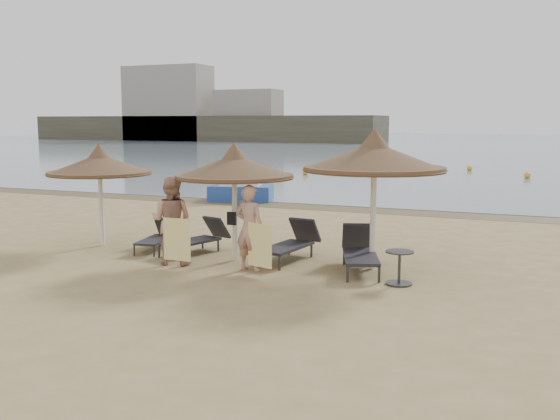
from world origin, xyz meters
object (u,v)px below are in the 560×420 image
(lounger_far_left, at_px, (158,236))
(lounger_far_right, at_px, (360,250))
(lounger_near_left, at_px, (198,237))
(lounger_near_right, at_px, (292,242))
(palapa_left, at_px, (100,165))
(person_right, at_px, (249,221))
(pedal_boat, at_px, (240,190))
(palapa_center, at_px, (234,167))
(palapa_right, at_px, (374,158))
(person_left, at_px, (171,213))
(side_table, at_px, (399,269))

(lounger_far_left, bearing_deg, lounger_far_right, -13.00)
(lounger_near_left, bearing_deg, lounger_near_right, 21.45)
(palapa_left, distance_m, lounger_far_right, 6.98)
(person_right, xyz_separation_m, pedal_boat, (-5.47, 10.64, -0.65))
(palapa_center, relative_size, lounger_near_right, 1.32)
(palapa_left, bearing_deg, person_right, -12.37)
(palapa_center, bearing_deg, lounger_far_left, 169.91)
(palapa_right, height_order, person_left, palapa_right)
(palapa_right, xyz_separation_m, person_left, (-4.25, -1.26, -1.26))
(person_left, distance_m, person_right, 1.89)
(lounger_far_left, bearing_deg, lounger_near_left, -10.11)
(person_left, xyz_separation_m, person_right, (1.89, 0.06, -0.06))
(palapa_left, bearing_deg, person_left, -21.29)
(palapa_left, height_order, lounger_far_right, palapa_left)
(lounger_near_right, xyz_separation_m, pedal_boat, (-5.87, 9.24, 0.02))
(palapa_left, bearing_deg, lounger_near_left, 4.52)
(lounger_near_left, xyz_separation_m, person_left, (0.07, -1.29, 0.77))
(lounger_near_right, xyz_separation_m, side_table, (2.77, -1.29, -0.09))
(lounger_near_left, height_order, side_table, lounger_near_left)
(lounger_far_left, bearing_deg, lounger_near_right, -8.01)
(person_left, xyz_separation_m, pedal_boat, (-3.58, 10.70, -0.72))
(palapa_right, bearing_deg, person_right, -153.01)
(lounger_near_left, xyz_separation_m, lounger_near_right, (2.36, 0.17, 0.03))
(side_table, bearing_deg, palapa_right, 127.02)
(person_right, bearing_deg, person_left, 9.20)
(palapa_right, xyz_separation_m, pedal_boat, (-7.82, 9.44, -1.98))
(lounger_near_left, height_order, pedal_boat, pedal_boat)
(side_table, height_order, person_right, person_right)
(palapa_center, height_order, person_left, palapa_center)
(lounger_near_left, xyz_separation_m, person_right, (1.96, -1.24, 0.71))
(lounger_near_right, distance_m, lounger_far_right, 1.76)
(lounger_far_left, xyz_separation_m, lounger_far_right, (5.21, -0.17, 0.08))
(lounger_far_left, height_order, person_left, person_left)
(side_table, bearing_deg, pedal_boat, 129.38)
(palapa_right, height_order, person_right, palapa_right)
(lounger_near_left, distance_m, person_right, 2.42)
(palapa_center, bearing_deg, side_table, -9.86)
(lounger_near_left, bearing_deg, side_table, 5.06)
(palapa_center, distance_m, lounger_near_right, 2.17)
(palapa_left, relative_size, side_table, 3.95)
(palapa_center, relative_size, person_right, 1.26)
(lounger_far_right, height_order, person_right, person_right)
(side_table, bearing_deg, person_left, -178.02)
(palapa_left, height_order, person_right, palapa_left)
(lounger_far_left, relative_size, lounger_far_right, 0.79)
(lounger_near_left, height_order, lounger_far_right, lounger_far_right)
(palapa_center, relative_size, lounger_far_right, 1.25)
(palapa_center, relative_size, person_left, 1.19)
(lounger_far_left, height_order, person_right, person_right)
(palapa_left, distance_m, palapa_right, 7.03)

